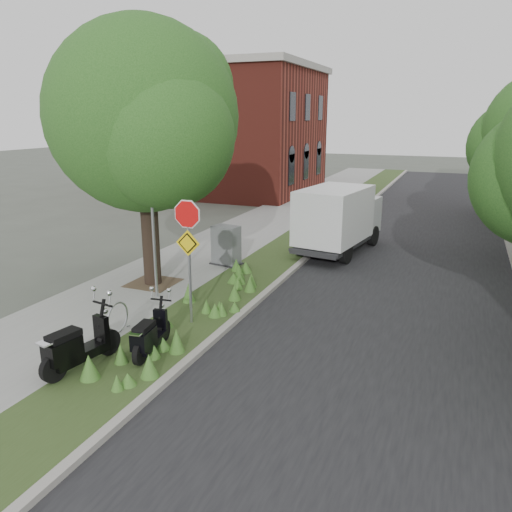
{
  "coord_description": "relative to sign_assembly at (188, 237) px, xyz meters",
  "views": [
    {
      "loc": [
        4.51,
        -9.47,
        5.1
      ],
      "look_at": [
        -0.64,
        2.99,
        1.3
      ],
      "focal_mm": 35.0,
      "sensor_mm": 36.0,
      "label": 1
    }
  ],
  "objects": [
    {
      "name": "road",
      "position": [
        4.4,
        9.42,
        -2.32
      ],
      "size": [
        7.0,
        60.0,
        0.01
      ],
      "primitive_type": "cube",
      "color": "black",
      "rests_on": "ground"
    },
    {
      "name": "bare_post",
      "position": [
        -1.8,
        1.22,
        -0.21
      ],
      "size": [
        0.08,
        0.08,
        4.0
      ],
      "color": "#A5A8AD",
      "rests_on": "ground"
    },
    {
      "name": "bike_hoop",
      "position": [
        -1.3,
        -1.18,
        -1.83
      ],
      "size": [
        0.06,
        0.78,
        0.77
      ],
      "color": "#A5A8AD",
      "rests_on": "ground"
    },
    {
      "name": "sign_assembly",
      "position": [
        0.0,
        0.0,
        0.0
      ],
      "size": [
        0.94,
        0.08,
        3.22
      ],
      "color": "#A5A8AD",
      "rests_on": "ground"
    },
    {
      "name": "scooter_near",
      "position": [
        -0.94,
        -3.07,
        -1.76
      ],
      "size": [
        0.62,
        1.93,
        0.92
      ],
      "color": "black",
      "rests_on": "ground"
    },
    {
      "name": "street_tree_main",
      "position": [
        -2.68,
        2.28,
        2.48
      ],
      "size": [
        6.21,
        5.54,
        7.66
      ],
      "color": "black",
      "rests_on": "ground"
    },
    {
      "name": "sidewalk_near",
      "position": [
        -2.85,
        9.42,
        -2.27
      ],
      "size": [
        3.5,
        60.0,
        0.12
      ],
      "primitive_type": "cube",
      "color": "gray",
      "rests_on": "ground"
    },
    {
      "name": "utility_cabinet",
      "position": [
        -1.4,
        4.93,
        -1.56
      ],
      "size": [
        1.11,
        0.84,
        1.35
      ],
      "color": "#262628",
      "rests_on": "ground"
    },
    {
      "name": "box_truck",
      "position": [
        1.7,
        8.37,
        -0.91
      ],
      "size": [
        2.55,
        5.01,
        2.17
      ],
      "color": "#262628",
      "rests_on": "ground"
    },
    {
      "name": "verge",
      "position": [
        -0.1,
        9.42,
        -2.27
      ],
      "size": [
        2.0,
        60.0,
        0.12
      ],
      "primitive_type": "cube",
      "color": "#33461E",
      "rests_on": "ground"
    },
    {
      "name": "scooter_far",
      "position": [
        0.05,
        -1.92,
        -1.82
      ],
      "size": [
        0.49,
        1.66,
        0.79
      ],
      "color": "black",
      "rests_on": "ground"
    },
    {
      "name": "kerb_near",
      "position": [
        0.9,
        9.42,
        -2.26
      ],
      "size": [
        0.2,
        60.0,
        0.13
      ],
      "primitive_type": "cube",
      "color": "#9E9991",
      "rests_on": "ground"
    },
    {
      "name": "ground",
      "position": [
        1.4,
        -0.58,
        -2.33
      ],
      "size": [
        120.0,
        120.0,
        0.0
      ],
      "primitive_type": "plane",
      "color": "#4C5147",
      "rests_on": "ground"
    },
    {
      "name": "brick_building",
      "position": [
        -8.1,
        21.42,
        1.88
      ],
      "size": [
        9.4,
        10.4,
        8.3
      ],
      "color": "maroon",
      "rests_on": "ground"
    }
  ]
}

